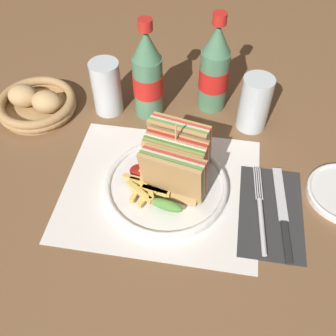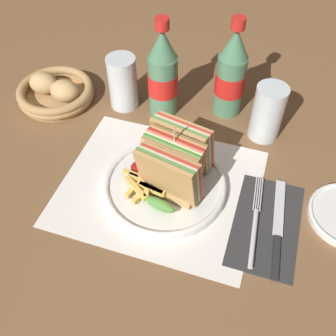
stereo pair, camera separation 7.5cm
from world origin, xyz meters
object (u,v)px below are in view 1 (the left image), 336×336
at_px(coke_bottle_far, 214,70).
at_px(plate_main, 166,186).
at_px(fork, 261,216).
at_px(knife, 283,213).
at_px(club_sandwich, 176,162).
at_px(glass_far, 107,91).
at_px(coke_bottle_near, 148,76).
at_px(glass_near, 254,106).
at_px(bread_basket, 36,104).

bearing_deg(coke_bottle_far, plate_main, -103.21).
xyz_separation_m(fork, knife, (0.04, 0.02, -0.00)).
height_order(club_sandwich, glass_far, club_sandwich).
distance_m(fork, glass_far, 0.44).
distance_m(fork, coke_bottle_far, 0.35).
bearing_deg(club_sandwich, knife, -9.45).
relative_size(coke_bottle_near, glass_near, 1.83).
xyz_separation_m(plate_main, glass_near, (0.16, 0.21, 0.04)).
height_order(plate_main, club_sandwich, club_sandwich).
height_order(fork, glass_near, glass_near).
distance_m(club_sandwich, glass_near, 0.25).
bearing_deg(coke_bottle_far, knife, -61.55).
distance_m(coke_bottle_near, coke_bottle_far, 0.15).
xyz_separation_m(plate_main, knife, (0.22, -0.03, -0.00)).
bearing_deg(club_sandwich, coke_bottle_far, 79.74).
relative_size(fork, knife, 0.93).
xyz_separation_m(knife, bread_basket, (-0.56, 0.21, 0.02)).
bearing_deg(plate_main, club_sandwich, 29.87).
xyz_separation_m(coke_bottle_near, glass_far, (-0.09, -0.01, -0.04)).
xyz_separation_m(coke_bottle_near, bread_basket, (-0.26, -0.04, -0.08)).
distance_m(plate_main, glass_near, 0.27).
bearing_deg(glass_near, glass_far, 179.56).
relative_size(knife, coke_bottle_near, 0.93).
xyz_separation_m(coke_bottle_near, coke_bottle_far, (0.14, 0.05, 0.00)).
distance_m(knife, coke_bottle_far, 0.35).
bearing_deg(coke_bottle_near, glass_far, -175.45).
distance_m(club_sandwich, knife, 0.22).
height_order(plate_main, glass_far, glass_far).
bearing_deg(coke_bottle_near, club_sandwich, -66.28).
height_order(fork, coke_bottle_far, coke_bottle_far).
xyz_separation_m(plate_main, coke_bottle_far, (0.06, 0.27, 0.09)).
xyz_separation_m(fork, glass_far, (-0.35, 0.26, 0.05)).
bearing_deg(fork, bread_basket, 152.17).
bearing_deg(coke_bottle_near, fork, -45.43).
xyz_separation_m(knife, coke_bottle_far, (-0.16, 0.29, 0.09)).
relative_size(fork, coke_bottle_far, 0.86).
bearing_deg(club_sandwich, coke_bottle_near, 113.72).
relative_size(glass_near, glass_far, 1.00).
bearing_deg(bread_basket, coke_bottle_near, 9.28).
height_order(knife, glass_far, glass_far).
xyz_separation_m(plate_main, club_sandwich, (0.02, 0.01, 0.06)).
xyz_separation_m(club_sandwich, coke_bottle_far, (0.05, 0.26, 0.03)).
height_order(coke_bottle_near, coke_bottle_far, same).
xyz_separation_m(club_sandwich, knife, (0.21, -0.03, -0.07)).
height_order(plate_main, coke_bottle_near, coke_bottle_near).
relative_size(club_sandwich, coke_bottle_far, 0.77).
distance_m(knife, glass_far, 0.46).
xyz_separation_m(coke_bottle_far, glass_near, (0.09, -0.06, -0.04)).
distance_m(fork, glass_near, 0.26).
bearing_deg(coke_bottle_far, bread_basket, -167.44).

